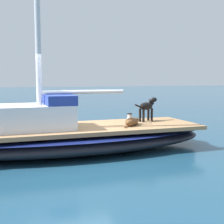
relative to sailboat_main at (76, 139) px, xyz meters
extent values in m
plane|color=navy|center=(0.00, 0.00, -0.34)|extent=(120.00, 120.00, 0.00)
ellipsoid|color=black|center=(0.00, 0.00, -0.06)|extent=(2.68, 7.26, 0.56)
ellipsoid|color=navy|center=(0.00, 0.00, 0.12)|extent=(2.69, 7.30, 0.08)
cube|color=#A37A51|center=(0.00, 0.00, 0.27)|extent=(2.22, 6.67, 0.10)
cylinder|color=silver|center=(-0.02, -0.20, 1.22)|extent=(0.10, 2.20, 0.10)
cube|color=silver|center=(-0.03, 1.20, 0.62)|extent=(1.45, 2.23, 0.60)
cube|color=navy|center=(-0.03, 0.43, 1.04)|extent=(1.35, 0.73, 0.24)
ellipsoid|color=black|center=(0.36, -2.16, 0.77)|extent=(0.42, 0.56, 0.22)
cylinder|color=black|center=(0.50, -2.30, 0.51)|extent=(0.07, 0.07, 0.38)
cylinder|color=black|center=(0.38, -2.35, 0.51)|extent=(0.07, 0.07, 0.38)
cylinder|color=black|center=(0.35, -1.96, 0.51)|extent=(0.07, 0.07, 0.38)
cylinder|color=black|center=(0.23, -2.02, 0.51)|extent=(0.07, 0.07, 0.38)
cylinder|color=black|center=(0.46, -2.37, 0.88)|extent=(0.18, 0.22, 0.19)
ellipsoid|color=black|center=(0.51, -2.48, 0.94)|extent=(0.21, 0.25, 0.13)
cone|color=black|center=(0.55, -2.46, 1.00)|extent=(0.05, 0.05, 0.06)
cone|color=black|center=(0.47, -2.50, 1.00)|extent=(0.05, 0.05, 0.06)
torus|color=black|center=(0.46, -2.37, 0.88)|extent=(0.17, 0.16, 0.10)
cylinder|color=black|center=(0.21, -1.83, 0.80)|extent=(0.13, 0.22, 0.12)
ellipsoid|color=brown|center=(-0.31, -1.44, 0.43)|extent=(0.62, 0.60, 0.22)
ellipsoid|color=brown|center=(-0.03, -1.69, 0.42)|extent=(0.24, 0.23, 0.13)
cone|color=black|center=(0.00, -1.66, 0.48)|extent=(0.05, 0.05, 0.05)
cone|color=black|center=(-0.06, -1.72, 0.48)|extent=(0.05, 0.05, 0.05)
cylinder|color=brown|center=(-0.11, -1.54, 0.35)|extent=(0.17, 0.16, 0.06)
cylinder|color=brown|center=(-0.19, -1.63, 0.35)|extent=(0.17, 0.16, 0.06)
cylinder|color=brown|center=(-0.60, -1.18, 0.35)|extent=(0.16, 0.15, 0.04)
cylinder|color=#B7B7BC|center=(0.76, -1.80, 0.36)|extent=(0.16, 0.16, 0.08)
cylinder|color=#B7B7BC|center=(0.76, -1.80, 0.45)|extent=(0.13, 0.13, 0.10)
cylinder|color=black|center=(0.76, -1.80, 0.52)|extent=(0.15, 0.15, 0.03)
camera|label=1|loc=(-7.96, 1.59, 1.59)|focal=50.41mm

